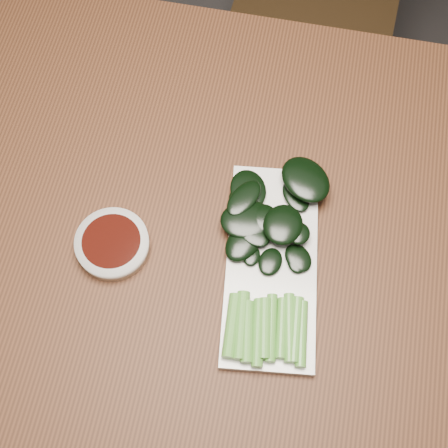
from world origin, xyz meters
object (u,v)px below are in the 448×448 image
(table, at_px, (219,236))
(sauce_bowl, at_px, (112,244))
(serving_plate, at_px, (271,265))
(gai_lan, at_px, (269,254))

(table, bearing_deg, sauce_bowl, -151.36)
(table, distance_m, sauce_bowl, 0.18)
(table, xyz_separation_m, serving_plate, (0.09, -0.06, 0.08))
(serving_plate, bearing_deg, table, 146.02)
(table, height_order, sauce_bowl, sauce_bowl)
(table, xyz_separation_m, sauce_bowl, (-0.14, -0.08, 0.09))
(table, bearing_deg, serving_plate, -33.98)
(table, relative_size, gai_lan, 4.10)
(table, distance_m, gai_lan, 0.14)
(table, bearing_deg, gai_lan, -32.52)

